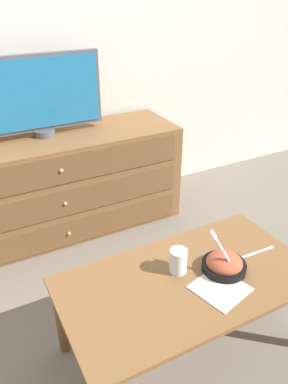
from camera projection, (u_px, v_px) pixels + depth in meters
The scene contains 8 objects.
ground_plane at pixel (32, 214), 2.63m from camera, with size 12.00×12.00×0.00m, color #70665B.
dresser at pixel (54, 186), 2.33m from camera, with size 1.58×0.48×0.63m.
tv at pixel (39, 95), 2.10m from camera, with size 0.72×0.12×0.46m.
coffee_table at pixel (187, 289), 1.50m from camera, with size 1.01×0.54×0.40m.
takeout_bowl at pixel (224, 264), 1.51m from camera, with size 0.18×0.18×0.19m.
drink_cup at pixel (178, 262), 1.50m from camera, with size 0.07×0.07×0.10m.
napkin at pixel (220, 288), 1.43m from camera, with size 0.22×0.22×0.00m.
knife at pixel (257, 252), 1.62m from camera, with size 0.18×0.02×0.01m.
Camera 1 is at (-0.33, -2.33, 1.43)m, focal length 35.00 mm.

